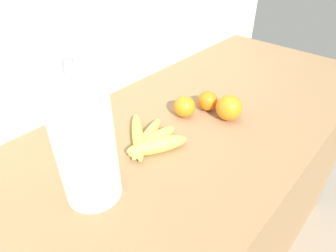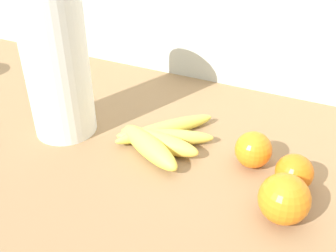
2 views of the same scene
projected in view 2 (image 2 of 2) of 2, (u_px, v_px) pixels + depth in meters
wall_back at (233, 149)px, 1.17m from camera, size 2.24×0.06×1.30m
banana_bunch at (159, 139)px, 0.80m from camera, size 0.19×0.23×0.04m
orange_center at (284, 199)px, 0.63m from camera, size 0.08×0.08×0.08m
orange_back_left at (253, 150)px, 0.74m from camera, size 0.07×0.07×0.07m
orange_right at (294, 173)px, 0.69m from camera, size 0.07×0.07×0.07m
paper_towel_roll at (57, 65)px, 0.78m from camera, size 0.13×0.13×0.33m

